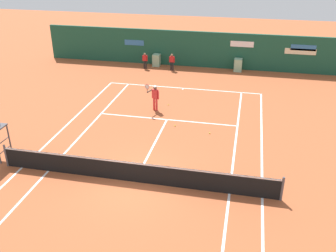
{
  "coord_description": "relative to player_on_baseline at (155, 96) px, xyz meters",
  "views": [
    {
      "loc": [
        4.24,
        -12.81,
        9.17
      ],
      "look_at": [
        0.59,
        3.98,
        0.8
      ],
      "focal_mm": 40.48,
      "sensor_mm": 36.0,
      "label": 1
    }
  ],
  "objects": [
    {
      "name": "ball_kid_right_post",
      "position": [
        -2.81,
        7.96,
        -0.2
      ],
      "size": [
        0.43,
        0.18,
        1.28
      ],
      "rotation": [
        0.0,
        0.0,
        3.18
      ],
      "color": "black",
      "rests_on": "ground_plane"
    },
    {
      "name": "sponsor_back_wall",
      "position": [
        1.03,
        9.41,
        0.44
      ],
      "size": [
        25.0,
        1.02,
        2.84
      ],
      "color": "#194C38",
      "rests_on": "ground_plane"
    },
    {
      "name": "tennis_net",
      "position": [
        0.99,
        -7.56,
        -0.43
      ],
      "size": [
        12.1,
        0.1,
        1.07
      ],
      "color": "#4C4C51",
      "rests_on": "ground_plane"
    },
    {
      "name": "tennis_ball_by_sideline",
      "position": [
        1.62,
        -1.92,
        -0.91
      ],
      "size": [
        0.07,
        0.07,
        0.07
      ],
      "primitive_type": "sphere",
      "color": "#CCE033",
      "rests_on": "ground_plane"
    },
    {
      "name": "ground_plane",
      "position": [
        0.99,
        -6.98,
        -0.94
      ],
      "size": [
        80.0,
        80.0,
        0.01
      ],
      "color": "#A8512D"
    },
    {
      "name": "ball_kid_left_post",
      "position": [
        -0.61,
        7.96,
        -0.17
      ],
      "size": [
        0.45,
        0.19,
        1.34
      ],
      "rotation": [
        0.0,
        0.0,
        3.18
      ],
      "color": "black",
      "rests_on": "ground_plane"
    },
    {
      "name": "tennis_ball_near_service_line",
      "position": [
        0.62,
        0.93,
        -0.91
      ],
      "size": [
        0.07,
        0.07,
        0.07
      ],
      "primitive_type": "sphere",
      "color": "#CCE033",
      "rests_on": "ground_plane"
    },
    {
      "name": "tennis_ball_mid_court",
      "position": [
        3.6,
        -2.42,
        -0.91
      ],
      "size": [
        0.07,
        0.07,
        0.07
      ],
      "primitive_type": "sphere",
      "color": "#CCE033",
      "rests_on": "ground_plane"
    },
    {
      "name": "player_on_baseline",
      "position": [
        0.0,
        0.0,
        0.0
      ],
      "size": [
        0.76,
        0.64,
        1.79
      ],
      "rotation": [
        0.0,
        0.0,
        2.85
      ],
      "color": "red",
      "rests_on": "ground_plane"
    }
  ]
}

